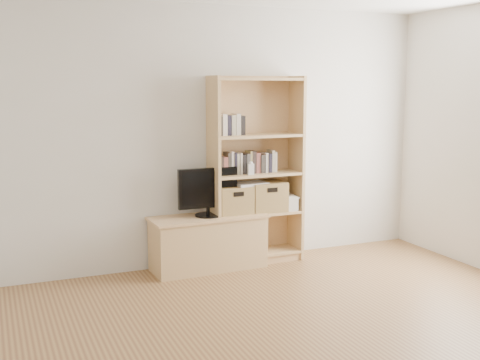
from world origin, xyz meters
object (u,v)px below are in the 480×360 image
basket_left (233,200)px  basket_right (267,196)px  television (208,192)px  baby_monitor (251,169)px  tv_stand (208,244)px  bookshelf (256,171)px  laptop (250,184)px

basket_left → basket_right: size_ratio=0.94×
basket_right → television: bearing=-174.9°
baby_monitor → basket_left: (-0.15, 0.10, -0.32)m
tv_stand → bookshelf: bearing=1.9°
bookshelf → laptop: bearing=-167.8°
basket_right → laptop: bearing=-174.5°
television → basket_left: television is taller
tv_stand → television: television is taller
basket_left → television: bearing=-172.9°
television → baby_monitor: size_ratio=5.46×
television → laptop: bearing=2.1°
tv_stand → laptop: bearing=0.5°
bookshelf → basket_right: size_ratio=5.19×
bookshelf → laptop: 0.15m
tv_stand → basket_right: size_ratio=3.05×
basket_left → laptop: size_ratio=1.05×
laptop → basket_left: bearing=171.2°
television → basket_left: bearing=6.1°
tv_stand → baby_monitor: size_ratio=10.07×
bookshelf → baby_monitor: (-0.11, -0.11, 0.03)m
bookshelf → basket_left: bookshelf is taller
tv_stand → bookshelf: 0.88m
tv_stand → laptop: 0.74m
television → baby_monitor: bearing=-9.5°
television → basket_right: television is taller
bookshelf → baby_monitor: bearing=-135.0°
basket_left → laptop: (0.18, -0.01, 0.16)m
television → baby_monitor: (0.43, -0.07, 0.21)m
basket_right → baby_monitor: bearing=-153.5°
baby_monitor → basket_right: size_ratio=0.30×
television → laptop: television is taller
tv_stand → baby_monitor: bearing=-11.1°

